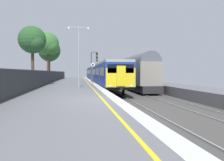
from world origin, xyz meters
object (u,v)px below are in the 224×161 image
Objects in this scene: freight_train_adjacent_track at (123,72)px; background_tree_centre at (33,41)px; background_tree_right at (49,51)px; signal_gantry at (93,63)px; speed_limit_sign at (93,70)px; platform_lamp_mid at (79,52)px; background_tree_left at (48,44)px; commuter_train_at_platform at (99,74)px.

freight_train_adjacent_track is 17.36m from background_tree_centre.
background_tree_right is (-13.99, 12.11, 4.45)m from freight_train_adjacent_track.
background_tree_right is at bearing 92.93° from background_tree_centre.
background_tree_centre is at bearing -132.61° from signal_gantry.
speed_limit_sign is at bearing -94.53° from signal_gantry.
background_tree_centre is at bearing -138.81° from freight_train_adjacent_track.
platform_lamp_mid is 29.13m from background_tree_right.
platform_lamp_mid is 0.86× the size of background_tree_centre.
background_tree_left is (-5.67, 22.10, 3.41)m from platform_lamp_mid.
background_tree_left is 1.36× the size of background_tree_centre.
commuter_train_at_platform is 14.11m from background_tree_right.
speed_limit_sign is 0.42× the size of background_tree_centre.
commuter_train_at_platform is at bearing 77.51° from signal_gantry.
speed_limit_sign is 0.48× the size of platform_lamp_mid.
speed_limit_sign is at bearing -61.70° from background_tree_left.
speed_limit_sign is at bearing 77.13° from platform_lamp_mid.
signal_gantry is 5.00m from speed_limit_sign.
background_tree_centre is at bearing 135.50° from platform_lamp_mid.
background_tree_left is (-13.37, 5.89, 5.22)m from freight_train_adjacent_track.
background_tree_left reaches higher than commuter_train_at_platform.
signal_gantry is 0.69× the size of background_tree_centre.
background_tree_left is at bearing 104.38° from platform_lamp_mid.
commuter_train_at_platform is 6.39× the size of background_tree_centre.
freight_train_adjacent_track is (4.00, -3.37, 0.34)m from commuter_train_at_platform.
signal_gantry is (-1.46, -6.59, 1.65)m from commuter_train_at_platform.
background_tree_centre is at bearing -88.09° from background_tree_left.
background_tree_right is at bearing 111.97° from speed_limit_sign.
background_tree_centre is (-12.80, -11.20, 3.46)m from freight_train_adjacent_track.
speed_limit_sign is (-1.85, -11.45, 0.51)m from commuter_train_at_platform.
background_tree_left is 1.06× the size of background_tree_right.
freight_train_adjacent_track is 19.03m from background_tree_right.
freight_train_adjacent_track is 5.24× the size of platform_lamp_mid.
freight_train_adjacent_track is 3.33× the size of background_tree_left.
platform_lamp_mid is at bearing -77.48° from background_tree_right.
background_tree_right is (-6.29, 28.32, 2.65)m from platform_lamp_mid.
background_tree_left is (-9.37, 2.52, 5.55)m from commuter_train_at_platform.
background_tree_left is at bearing -84.29° from background_tree_right.
commuter_train_at_platform is 9.23× the size of signal_gantry.
signal_gantry reaches higher than speed_limit_sign.
freight_train_adjacent_track is at bearing 41.19° from background_tree_centre.
speed_limit_sign is 0.31× the size of background_tree_left.
speed_limit_sign is 8.30m from background_tree_centre.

